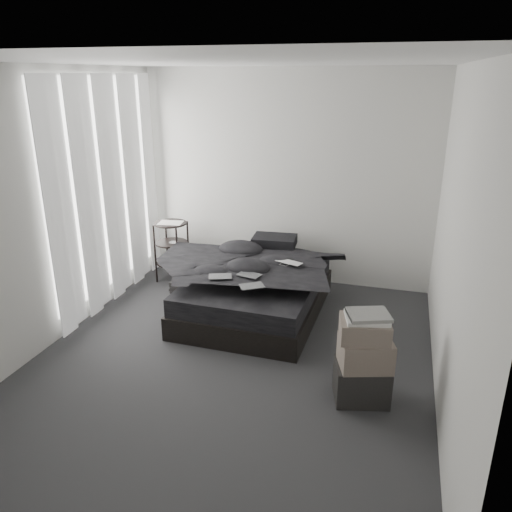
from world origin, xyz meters
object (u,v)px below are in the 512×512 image
(laptop, at_px, (287,258))
(side_stand, at_px, (172,252))
(bed, at_px, (256,302))
(box_lower, at_px, (361,382))

(laptop, relative_size, side_stand, 0.39)
(bed, height_order, laptop, laptop)
(laptop, distance_m, side_stand, 1.76)
(box_lower, bearing_deg, laptop, 125.47)
(bed, distance_m, laptop, 0.64)
(side_stand, bearing_deg, laptop, -19.38)
(side_stand, xyz_separation_m, box_lower, (2.58, -1.90, -0.22))
(box_lower, bearing_deg, side_stand, 143.64)
(bed, relative_size, side_stand, 2.41)
(laptop, height_order, side_stand, side_stand)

